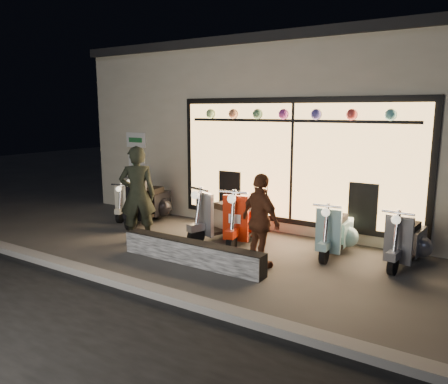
% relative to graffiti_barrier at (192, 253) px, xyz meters
% --- Properties ---
extents(ground, '(40.00, 40.00, 0.00)m').
position_rel_graffiti_barrier_xyz_m(ground, '(-0.11, 0.65, -0.20)').
color(ground, '#383533').
rests_on(ground, ground).
extents(kerb, '(40.00, 0.25, 0.12)m').
position_rel_graffiti_barrier_xyz_m(kerb, '(-0.11, -1.35, -0.14)').
color(kerb, slate).
rests_on(kerb, ground).
extents(shop_building, '(10.20, 6.23, 4.20)m').
position_rel_graffiti_barrier_xyz_m(shop_building, '(-0.10, 5.63, 1.90)').
color(shop_building, beige).
rests_on(shop_building, ground).
extents(graffiti_barrier, '(2.78, 0.28, 0.40)m').
position_rel_graffiti_barrier_xyz_m(graffiti_barrier, '(0.00, 0.00, 0.00)').
color(graffiti_barrier, black).
rests_on(graffiti_barrier, ground).
extents(scooter_silver, '(0.80, 1.51, 1.08)m').
position_rel_graffiti_barrier_xyz_m(scooter_silver, '(-0.31, 1.64, 0.23)').
color(scooter_silver, black).
rests_on(scooter_silver, ground).
extents(scooter_red, '(0.70, 1.55, 1.10)m').
position_rel_graffiti_barrier_xyz_m(scooter_red, '(0.09, 1.68, 0.24)').
color(scooter_red, black).
rests_on(scooter_red, ground).
extents(scooter_black, '(0.69, 1.60, 1.14)m').
position_rel_graffiti_barrier_xyz_m(scooter_black, '(-2.54, 1.81, 0.26)').
color(scooter_black, black).
rests_on(scooter_black, ground).
extents(scooter_cream, '(0.64, 1.22, 0.88)m').
position_rel_graffiti_barrier_xyz_m(scooter_cream, '(-3.28, 1.93, 0.15)').
color(scooter_cream, black).
rests_on(scooter_cream, ground).
extents(scooter_blue, '(0.47, 1.38, 0.99)m').
position_rel_graffiti_barrier_xyz_m(scooter_blue, '(1.89, 1.93, 0.20)').
color(scooter_blue, black).
rests_on(scooter_blue, ground).
extents(scooter_grey, '(0.53, 1.39, 0.99)m').
position_rel_graffiti_barrier_xyz_m(scooter_grey, '(3.11, 2.03, 0.20)').
color(scooter_grey, black).
rests_on(scooter_grey, ground).
extents(man, '(0.84, 0.80, 1.93)m').
position_rel_graffiti_barrier_xyz_m(man, '(-1.68, 0.48, 0.77)').
color(man, black).
rests_on(man, ground).
extents(woman, '(1.01, 0.76, 1.60)m').
position_rel_graffiti_barrier_xyz_m(woman, '(1.06, 0.50, 0.60)').
color(woman, brown).
rests_on(woman, ground).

